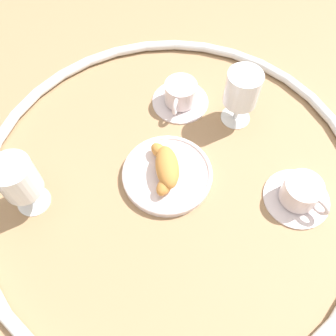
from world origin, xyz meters
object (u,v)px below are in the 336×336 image
at_px(coffee_cup_far, 300,194).
at_px(juice_glass_left, 242,91).
at_px(coffee_cup_near, 180,95).
at_px(juice_glass_right, 18,180).
at_px(croissant_large, 166,166).
at_px(pastry_plate, 168,173).

height_order(coffee_cup_far, juice_glass_left, juice_glass_left).
height_order(coffee_cup_near, coffee_cup_far, same).
distance_m(coffee_cup_far, juice_glass_right, 0.55).
height_order(croissant_large, juice_glass_left, juice_glass_left).
bearing_deg(coffee_cup_far, coffee_cup_near, 66.12).
xyz_separation_m(pastry_plate, coffee_cup_near, (0.20, 0.05, 0.02)).
height_order(coffee_cup_far, juice_glass_right, juice_glass_right).
relative_size(pastry_plate, croissant_large, 1.59).
distance_m(coffee_cup_far, juice_glass_left, 0.25).
bearing_deg(croissant_large, coffee_cup_far, -78.22).
bearing_deg(juice_glass_left, juice_glass_right, 140.38).
bearing_deg(coffee_cup_near, coffee_cup_far, -113.88).
bearing_deg(pastry_plate, juice_glass_right, 126.53).
relative_size(coffee_cup_far, juice_glass_left, 0.97).
xyz_separation_m(coffee_cup_near, juice_glass_left, (0.01, -0.14, 0.07)).
distance_m(croissant_large, coffee_cup_far, 0.27).
xyz_separation_m(croissant_large, coffee_cup_far, (0.06, -0.27, -0.01)).
bearing_deg(coffee_cup_far, juice_glass_left, 50.41).
height_order(pastry_plate, coffee_cup_near, coffee_cup_near).
bearing_deg(coffee_cup_far, croissant_large, 101.78).
height_order(croissant_large, juice_glass_right, juice_glass_right).
bearing_deg(coffee_cup_near, juice_glass_right, 154.66).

